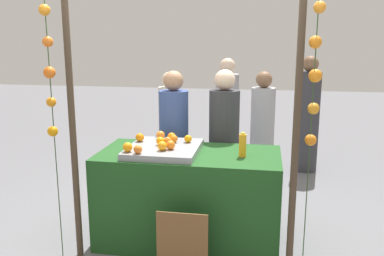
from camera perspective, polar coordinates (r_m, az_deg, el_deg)
The scene contains 26 objects.
ground_plane at distance 4.15m, azimuth -0.37°, elevation -15.07°, with size 24.00×24.00×0.00m, color slate.
stall_counter at distance 3.97m, azimuth -0.38°, elevation -9.47°, with size 1.67×0.82×0.87m, color #1E4C1E.
orange_tray at distance 3.84m, azimuth -3.88°, elevation -2.91°, with size 0.64×0.70×0.06m, color gray.
orange_0 at distance 3.94m, azimuth -0.55°, elevation -1.49°, with size 0.07×0.07×0.07m, color orange.
orange_1 at distance 3.85m, azimuth -4.36°, elevation -1.81°, with size 0.08×0.08×0.08m, color orange.
orange_2 at distance 3.88m, azimuth -3.36°, elevation -1.76°, with size 0.07×0.07×0.07m, color orange.
orange_3 at distance 3.60m, azimuth -7.45°, elevation -2.94°, with size 0.08×0.08×0.08m, color orange.
orange_4 at distance 3.67m, azimuth -4.11°, elevation -2.48°, with size 0.08×0.08×0.08m, color orange.
orange_5 at distance 4.00m, azimuth -2.83°, elevation -1.22°, with size 0.08×0.08×0.08m, color orange.
orange_6 at distance 3.70m, azimuth -2.96°, elevation -2.34°, with size 0.08×0.08×0.08m, color orange.
orange_7 at distance 4.01m, azimuth -7.18°, elevation -1.28°, with size 0.08×0.08×0.08m, color orange.
orange_8 at distance 3.94m, azimuth -2.53°, elevation -1.49°, with size 0.08×0.08×0.08m, color orange.
orange_9 at distance 3.66m, azimuth -8.84°, elevation -2.62°, with size 0.09×0.09×0.09m, color orange.
orange_10 at distance 4.08m, azimuth -4.35°, elevation -0.98°, with size 0.08×0.08×0.08m, color orange.
juice_bottle at distance 3.71m, azimuth 6.97°, elevation -2.37°, with size 0.07×0.07×0.22m.
chalkboard_sign at distance 3.48m, azimuth -1.35°, elevation -15.82°, with size 0.42×0.03×0.57m.
vendor_left at distance 4.54m, azimuth -2.49°, elevation -2.75°, with size 0.32×0.32×1.57m.
vendor_right at distance 4.45m, azimuth 4.39°, elevation -2.96°, with size 0.32×0.32×1.59m.
crowd_person_0 at distance 5.94m, azimuth 4.79°, elevation 1.12°, with size 0.33×0.33×1.64m.
crowd_person_1 at distance 6.19m, azimuth 15.58°, elevation 1.29°, with size 0.33×0.33×1.67m.
crowd_person_2 at distance 5.36m, azimuth 9.61°, elevation -0.91°, with size 0.30×0.30×1.50m.
crowd_person_3 at distance 5.60m, azimuth -3.07°, elevation -0.34°, with size 0.30×0.30×1.47m.
canopy_post_left at distance 3.62m, azimuth -16.11°, elevation 0.00°, with size 0.06×0.06×2.34m, color #473828.
canopy_post_right at distance 3.27m, azimuth 14.09°, elevation -1.19°, with size 0.06×0.06×2.34m, color #473828.
garland_strand_left at distance 3.59m, azimuth -19.04°, elevation 7.22°, with size 0.10×0.10×2.22m.
garland_strand_right at distance 3.22m, azimuth 16.52°, elevation 6.80°, with size 0.11×0.11×2.22m.
Camera 1 is at (0.67, -3.63, 1.91)m, focal length 38.79 mm.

